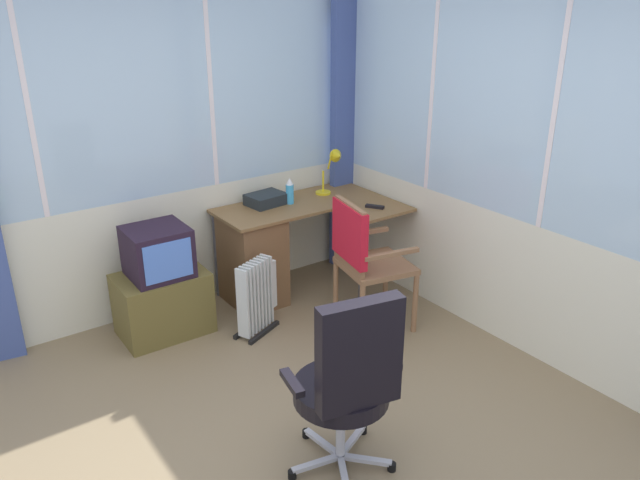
{
  "coord_description": "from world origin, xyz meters",
  "views": [
    {
      "loc": [
        -1.43,
        -2.23,
        2.39
      ],
      "look_at": [
        0.81,
        0.91,
        0.81
      ],
      "focal_mm": 34.62,
      "sensor_mm": 36.0,
      "label": 1
    }
  ],
  "objects_px": {
    "tv_remote": "(375,207)",
    "spray_bottle": "(290,191)",
    "paper_tray": "(266,199)",
    "space_heater": "(258,296)",
    "wooden_armchair": "(361,250)",
    "desk": "(261,252)",
    "office_chair": "(349,379)",
    "tv_on_stand": "(161,288)",
    "desk_lamp": "(334,165)"
  },
  "relations": [
    {
      "from": "office_chair",
      "to": "tv_on_stand",
      "type": "distance_m",
      "value": 1.97
    },
    {
      "from": "wooden_armchair",
      "to": "tv_on_stand",
      "type": "bearing_deg",
      "value": 147.01
    },
    {
      "from": "desk",
      "to": "office_chair",
      "type": "distance_m",
      "value": 2.1
    },
    {
      "from": "desk",
      "to": "tv_on_stand",
      "type": "bearing_deg",
      "value": -177.1
    },
    {
      "from": "desk_lamp",
      "to": "tv_remote",
      "type": "height_order",
      "value": "desk_lamp"
    },
    {
      "from": "wooden_armchair",
      "to": "paper_tray",
      "type": "bearing_deg",
      "value": 102.25
    },
    {
      "from": "desk_lamp",
      "to": "space_heater",
      "type": "xyz_separation_m",
      "value": [
        -1.05,
        -0.47,
        -0.73
      ]
    },
    {
      "from": "tv_remote",
      "to": "spray_bottle",
      "type": "relative_size",
      "value": 0.69
    },
    {
      "from": "wooden_armchair",
      "to": "tv_on_stand",
      "type": "distance_m",
      "value": 1.48
    },
    {
      "from": "tv_on_stand",
      "to": "space_heater",
      "type": "xyz_separation_m",
      "value": [
        0.58,
        -0.39,
        -0.08
      ]
    },
    {
      "from": "wooden_armchair",
      "to": "office_chair",
      "type": "bearing_deg",
      "value": -131.16
    },
    {
      "from": "office_chair",
      "to": "desk",
      "type": "bearing_deg",
      "value": 71.67
    },
    {
      "from": "desk",
      "to": "tv_remote",
      "type": "relative_size",
      "value": 9.2
    },
    {
      "from": "desk_lamp",
      "to": "tv_on_stand",
      "type": "height_order",
      "value": "desk_lamp"
    },
    {
      "from": "desk",
      "to": "paper_tray",
      "type": "relative_size",
      "value": 4.6
    },
    {
      "from": "desk",
      "to": "wooden_armchair",
      "type": "distance_m",
      "value": 0.93
    },
    {
      "from": "tv_remote",
      "to": "office_chair",
      "type": "relative_size",
      "value": 0.14
    },
    {
      "from": "paper_tray",
      "to": "space_heater",
      "type": "height_order",
      "value": "paper_tray"
    },
    {
      "from": "spray_bottle",
      "to": "office_chair",
      "type": "distance_m",
      "value": 2.26
    },
    {
      "from": "desk_lamp",
      "to": "office_chair",
      "type": "height_order",
      "value": "desk_lamp"
    },
    {
      "from": "paper_tray",
      "to": "tv_on_stand",
      "type": "xyz_separation_m",
      "value": [
        -1.01,
        -0.17,
        -0.44
      ]
    },
    {
      "from": "space_heater",
      "to": "wooden_armchair",
      "type": "bearing_deg",
      "value": -32.26
    },
    {
      "from": "tv_remote",
      "to": "office_chair",
      "type": "xyz_separation_m",
      "value": [
        -1.46,
        -1.54,
        -0.17
      ]
    },
    {
      "from": "office_chair",
      "to": "paper_tray",
      "type": "bearing_deg",
      "value": 69.32
    },
    {
      "from": "office_chair",
      "to": "tv_on_stand",
      "type": "bearing_deg",
      "value": 96.14
    },
    {
      "from": "desk_lamp",
      "to": "paper_tray",
      "type": "relative_size",
      "value": 1.3
    },
    {
      "from": "wooden_armchair",
      "to": "office_chair",
      "type": "distance_m",
      "value": 1.53
    },
    {
      "from": "spray_bottle",
      "to": "paper_tray",
      "type": "xyz_separation_m",
      "value": [
        -0.17,
        0.09,
        -0.06
      ]
    },
    {
      "from": "desk",
      "to": "space_heater",
      "type": "height_order",
      "value": "desk"
    },
    {
      "from": "office_chair",
      "to": "space_heater",
      "type": "height_order",
      "value": "office_chair"
    },
    {
      "from": "wooden_armchair",
      "to": "tv_remote",
      "type": "bearing_deg",
      "value": 40.21
    },
    {
      "from": "tv_remote",
      "to": "wooden_armchair",
      "type": "distance_m",
      "value": 0.61
    },
    {
      "from": "desk",
      "to": "tv_on_stand",
      "type": "relative_size",
      "value": 1.66
    },
    {
      "from": "paper_tray",
      "to": "space_heater",
      "type": "distance_m",
      "value": 0.87
    },
    {
      "from": "wooden_armchair",
      "to": "space_heater",
      "type": "height_order",
      "value": "wooden_armchair"
    },
    {
      "from": "paper_tray",
      "to": "tv_on_stand",
      "type": "distance_m",
      "value": 1.11
    },
    {
      "from": "desk_lamp",
      "to": "paper_tray",
      "type": "xyz_separation_m",
      "value": [
        -0.62,
        0.09,
        -0.21
      ]
    },
    {
      "from": "space_heater",
      "to": "paper_tray",
      "type": "bearing_deg",
      "value": 52.57
    },
    {
      "from": "tv_remote",
      "to": "tv_on_stand",
      "type": "bearing_deg",
      "value": 134.03
    },
    {
      "from": "wooden_armchair",
      "to": "tv_on_stand",
      "type": "height_order",
      "value": "wooden_armchair"
    },
    {
      "from": "spray_bottle",
      "to": "space_heater",
      "type": "xyz_separation_m",
      "value": [
        -0.6,
        -0.47,
        -0.57
      ]
    },
    {
      "from": "desk_lamp",
      "to": "spray_bottle",
      "type": "bearing_deg",
      "value": 179.93
    },
    {
      "from": "desk_lamp",
      "to": "tv_on_stand",
      "type": "xyz_separation_m",
      "value": [
        -1.63,
        -0.08,
        -0.65
      ]
    },
    {
      "from": "office_chair",
      "to": "space_heater",
      "type": "distance_m",
      "value": 1.63
    },
    {
      "from": "tv_on_stand",
      "to": "space_heater",
      "type": "bearing_deg",
      "value": -33.79
    },
    {
      "from": "spray_bottle",
      "to": "office_chair",
      "type": "height_order",
      "value": "office_chair"
    },
    {
      "from": "desk_lamp",
      "to": "space_heater",
      "type": "height_order",
      "value": "desk_lamp"
    },
    {
      "from": "office_chair",
      "to": "space_heater",
      "type": "relative_size",
      "value": 1.88
    },
    {
      "from": "desk",
      "to": "desk_lamp",
      "type": "bearing_deg",
      "value": 2.88
    },
    {
      "from": "tv_remote",
      "to": "spray_bottle",
      "type": "distance_m",
      "value": 0.7
    }
  ]
}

